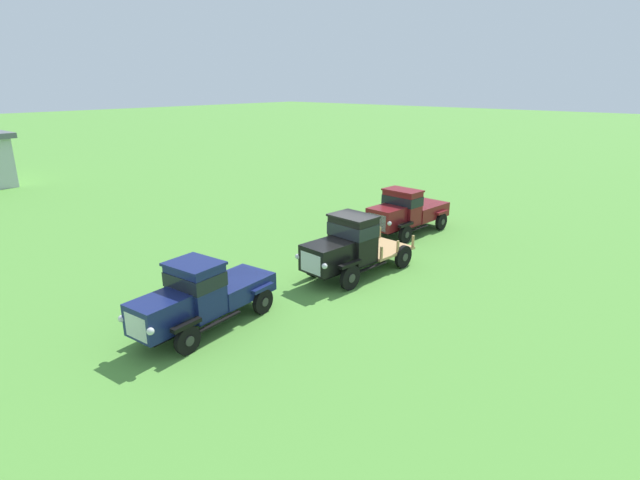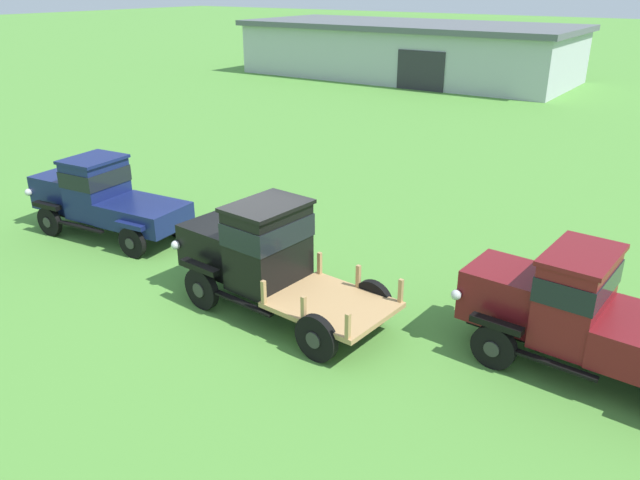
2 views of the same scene
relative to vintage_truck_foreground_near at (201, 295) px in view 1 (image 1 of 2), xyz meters
name	(u,v)px [view 1 (image 1 of 2)]	position (x,y,z in m)	size (l,w,h in m)	color
ground_plane	(344,279)	(5.79, -0.76, -1.06)	(240.00, 240.00, 0.00)	#518E38
vintage_truck_foreground_near	(201,295)	(0.00, 0.00, 0.00)	(4.94, 2.20, 2.12)	black
vintage_truck_second_in_line	(348,246)	(6.08, -0.71, 0.15)	(5.14, 2.28, 2.35)	black
vintage_truck_midrow_center	(406,211)	(12.36, 0.69, 0.02)	(4.98, 2.31, 2.19)	black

